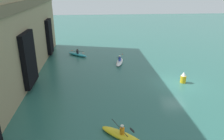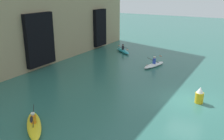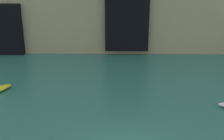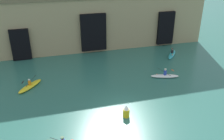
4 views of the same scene
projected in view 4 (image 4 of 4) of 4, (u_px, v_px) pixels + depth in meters
The scene contains 5 objects.
ground_plane at pixel (122, 111), 23.32m from camera, with size 120.00×120.00×0.00m, color #2D665B.
kayak_yellow at pixel (30, 86), 27.20m from camera, with size 2.84×3.12×1.17m.
kayak_cyan at pixel (172, 54), 35.31m from camera, with size 2.72×3.15×1.04m.
kayak_white at pixel (165, 76), 29.34m from camera, with size 3.35×1.57×1.18m.
marker_buoy at pixel (126, 111), 22.34m from camera, with size 0.60×0.60×1.22m.
Camera 4 is at (-5.92, -18.33, 13.73)m, focal length 40.00 mm.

